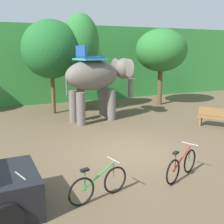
% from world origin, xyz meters
% --- Properties ---
extents(ground_plane, '(80.00, 80.00, 0.00)m').
position_xyz_m(ground_plane, '(0.00, 0.00, 0.00)').
color(ground_plane, brown).
extents(foliage_hedge, '(36.00, 6.00, 5.23)m').
position_xyz_m(foliage_hedge, '(0.00, 13.38, 2.61)').
color(foliage_hedge, '#338438').
rests_on(foliage_hedge, ground).
extents(tree_far_left, '(3.22, 3.22, 5.21)m').
position_xyz_m(tree_far_left, '(-1.12, 7.37, 3.60)').
color(tree_far_left, brown).
rests_on(tree_far_left, ground).
extents(tree_center_left, '(2.08, 2.08, 5.60)m').
position_xyz_m(tree_center_left, '(0.56, 7.24, 3.94)').
color(tree_center_left, brown).
rests_on(tree_center_left, ground).
extents(tree_right, '(2.93, 2.93, 4.26)m').
position_xyz_m(tree_right, '(0.65, 8.10, 3.09)').
color(tree_right, brown).
rests_on(tree_right, ground).
extents(tree_center_right, '(3.31, 3.31, 4.91)m').
position_xyz_m(tree_center_right, '(5.91, 7.07, 3.53)').
color(tree_center_right, brown).
rests_on(tree_center_right, ground).
extents(elephant, '(4.24, 2.33, 3.78)m').
position_xyz_m(elephant, '(0.65, 4.86, 2.20)').
color(elephant, '#665E56').
rests_on(elephant, ground).
extents(bike_purple, '(1.65, 0.67, 0.92)m').
position_xyz_m(bike_purple, '(-4.46, -2.49, 0.39)').
color(bike_purple, black).
rests_on(bike_purple, ground).
extents(bike_green, '(1.68, 0.58, 0.92)m').
position_xyz_m(bike_green, '(-2.25, -2.49, 0.39)').
color(bike_green, black).
rests_on(bike_green, ground).
extents(bike_red, '(1.58, 0.81, 0.92)m').
position_xyz_m(bike_red, '(0.32, -2.39, 0.39)').
color(bike_red, black).
rests_on(bike_red, ground).
extents(wooden_bench, '(1.23, 1.44, 0.89)m').
position_xyz_m(wooden_bench, '(5.17, 1.36, 0.48)').
color(wooden_bench, brown).
rests_on(wooden_bench, ground).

